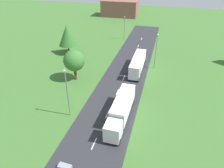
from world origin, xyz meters
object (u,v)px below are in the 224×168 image
Objects in this scene: truck_second at (121,109)px; distant_building at (120,8)px; lamppost_second at (67,91)px; lamppost_fourth at (124,27)px; truck_third at (138,63)px; tree_lime at (74,61)px; tree_pine at (67,36)px; lamppost_third at (156,50)px.

distant_building is (-18.02, 75.53, 1.54)m from truck_second.
lamppost_fourth is at bearing 89.38° from lamppost_second.
lamppost_fourth reaches higher than distant_building.
lamppost_second is at bearing -171.95° from truck_second.
tree_lime reaches higher than truck_third.
truck_third is 1.46× the size of tree_pine.
truck_third is 1.52× the size of lamppost_fourth.
lamppost_third reaches higher than truck_second.
truck_third is at bearing -145.42° from lamppost_third.
distant_building is (-9.00, 76.81, -1.35)m from lamppost_second.
lamppost_third is at bearing 61.03° from lamppost_second.
lamppost_fourth is (-8.56, 41.71, 2.23)m from truck_second.
lamppost_second is 1.28× the size of tree_lime.
lamppost_third is 0.53× the size of distant_building.
distant_building is at bearing 103.42° from truck_second.
truck_third is 22.62m from tree_pine.
truck_second is at bearing -76.58° from distant_building.
lamppost_fourth is 0.96× the size of tree_pine.
distant_building is at bearing 96.68° from lamppost_second.
lamppost_third is 23.47m from lamppost_fourth.
tree_lime is at bearing -85.85° from distant_building.
lamppost_third is at bearing -58.50° from lamppost_fourth.
tree_pine is (-21.72, 25.19, 3.17)m from truck_second.
truck_third is at bearing 90.59° from truck_second.
tree_pine is at bearing -128.53° from lamppost_fourth.
tree_lime is (8.37, -14.09, -0.64)m from tree_pine.
tree_pine reaches higher than truck_third.
lamppost_fourth is 30.98m from tree_lime.
lamppost_second reaches higher than tree_pine.
lamppost_third is 1.26× the size of tree_lime.
tree_pine reaches higher than truck_second.
truck_second is 1.51× the size of tree_pine.
tree_lime is at bearing 140.24° from truck_second.
lamppost_second is (-9.02, -1.28, 2.89)m from truck_second.
tree_pine reaches higher than distant_building.
lamppost_second is 1.17× the size of lamppost_fourth.
truck_second is at bearing -99.68° from lamppost_third.
tree_pine is at bearing 130.76° from truck_second.
lamppost_second is at bearing -113.51° from truck_third.
distant_building reaches higher than tree_lime.
lamppost_fourth is at bearing 51.47° from tree_pine.
tree_lime is at bearing -98.89° from lamppost_fourth.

